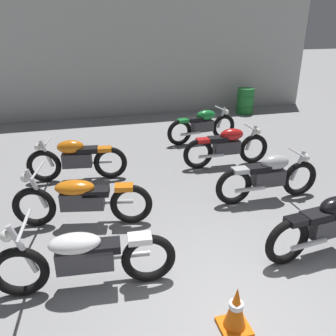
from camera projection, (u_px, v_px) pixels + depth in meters
name	position (u px, v px, depth m)	size (l,w,h in m)	color
ground_plane	(238.00, 316.00, 3.89)	(60.00, 60.00, 0.00)	gray
back_wall	(119.00, 59.00, 11.19)	(13.23, 0.24, 3.60)	#B2B2AD
motorcycle_left_row_0	(84.00, 257.00, 4.14)	(2.17, 0.68, 0.97)	black
motorcycle_left_row_1	(82.00, 199.00, 5.45)	(2.15, 0.73, 0.97)	black
motorcycle_left_row_2	(76.00, 159.00, 6.98)	(1.97, 0.50, 0.88)	black
motorcycle_right_row_0	(328.00, 224.00, 4.79)	(1.97, 0.54, 0.88)	black
motorcycle_right_row_1	(269.00, 176.00, 6.22)	(1.97, 0.48, 0.88)	black
motorcycle_right_row_2	(227.00, 146.00, 7.66)	(1.97, 0.48, 0.88)	black
motorcycle_right_row_3	(203.00, 125.00, 9.15)	(1.97, 0.57, 0.88)	black
oil_drum	(245.00, 101.00, 11.93)	(0.59, 0.59, 0.85)	#1E722D
traffic_cone	(236.00, 309.00, 3.65)	(0.32, 0.32, 0.54)	orange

